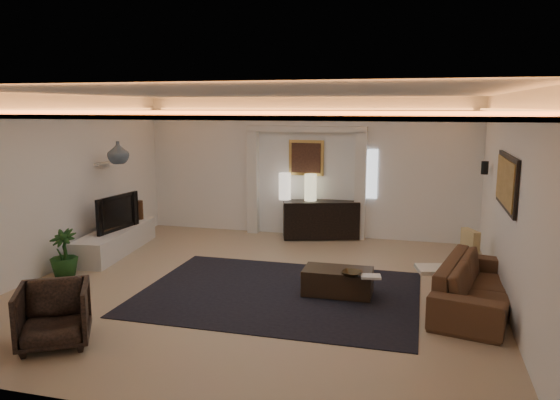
% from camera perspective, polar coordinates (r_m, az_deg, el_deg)
% --- Properties ---
extents(floor, '(7.00, 7.00, 0.00)m').
position_cam_1_polar(floor, '(8.24, -2.45, -9.23)').
color(floor, tan).
rests_on(floor, ground).
extents(ceiling, '(7.00, 7.00, 0.00)m').
position_cam_1_polar(ceiling, '(7.79, -2.62, 11.36)').
color(ceiling, white).
rests_on(ceiling, ground).
extents(wall_back, '(7.00, 0.00, 7.00)m').
position_cam_1_polar(wall_back, '(11.24, 2.84, 3.52)').
color(wall_back, white).
rests_on(wall_back, ground).
extents(wall_front, '(7.00, 0.00, 7.00)m').
position_cam_1_polar(wall_front, '(4.74, -15.41, -5.79)').
color(wall_front, white).
rests_on(wall_front, ground).
extents(wall_left, '(0.00, 7.00, 7.00)m').
position_cam_1_polar(wall_left, '(9.53, -23.04, 1.58)').
color(wall_left, white).
rests_on(wall_left, ground).
extents(wall_right, '(0.00, 7.00, 7.00)m').
position_cam_1_polar(wall_right, '(7.62, 23.46, -0.38)').
color(wall_right, white).
rests_on(wall_right, ground).
extents(cove_soffit, '(7.00, 7.00, 0.04)m').
position_cam_1_polar(cove_soffit, '(7.79, -2.60, 9.30)').
color(cove_soffit, silver).
rests_on(cove_soffit, ceiling).
extents(daylight_slit, '(0.25, 0.03, 1.00)m').
position_cam_1_polar(daylight_slit, '(11.03, 9.69, 2.74)').
color(daylight_slit, white).
rests_on(daylight_slit, wall_back).
extents(area_rug, '(4.00, 3.00, 0.01)m').
position_cam_1_polar(area_rug, '(7.95, -0.10, -9.90)').
color(area_rug, black).
rests_on(area_rug, ground).
extents(pilaster_left, '(0.22, 0.20, 2.20)m').
position_cam_1_polar(pilaster_left, '(11.49, -2.90, 1.89)').
color(pilaster_left, silver).
rests_on(pilaster_left, ground).
extents(pilaster_right, '(0.22, 0.20, 2.20)m').
position_cam_1_polar(pilaster_right, '(11.01, 8.58, 1.44)').
color(pilaster_right, silver).
rests_on(pilaster_right, ground).
extents(alcove_header, '(2.52, 0.20, 0.12)m').
position_cam_1_polar(alcove_header, '(11.08, 2.77, 7.57)').
color(alcove_header, silver).
rests_on(alcove_header, wall_back).
extents(painting_frame, '(0.74, 0.04, 0.74)m').
position_cam_1_polar(painting_frame, '(11.19, 2.82, 4.52)').
color(painting_frame, tan).
rests_on(painting_frame, wall_back).
extents(painting_canvas, '(0.62, 0.02, 0.62)m').
position_cam_1_polar(painting_canvas, '(11.17, 2.79, 4.51)').
color(painting_canvas, '#4C2D1E').
rests_on(painting_canvas, wall_back).
extents(art_panel_frame, '(0.04, 1.64, 0.74)m').
position_cam_1_polar(art_panel_frame, '(7.87, 23.06, 1.80)').
color(art_panel_frame, black).
rests_on(art_panel_frame, wall_right).
extents(art_panel_gold, '(0.02, 1.50, 0.62)m').
position_cam_1_polar(art_panel_gold, '(7.87, 22.88, 1.81)').
color(art_panel_gold, tan).
rests_on(art_panel_gold, wall_right).
extents(wall_sconce, '(0.12, 0.12, 0.22)m').
position_cam_1_polar(wall_sconce, '(9.73, 21.02, 3.23)').
color(wall_sconce, black).
rests_on(wall_sconce, wall_right).
extents(wall_niche, '(0.10, 0.55, 0.04)m').
position_cam_1_polar(wall_niche, '(10.60, -18.22, 3.73)').
color(wall_niche, silver).
rests_on(wall_niche, wall_left).
extents(console, '(1.62, 0.91, 0.77)m').
position_cam_1_polar(console, '(11.10, 4.38, -2.08)').
color(console, black).
rests_on(console, ground).
extents(lamp_left, '(0.32, 0.32, 0.56)m').
position_cam_1_polar(lamp_left, '(11.14, 0.51, 1.60)').
color(lamp_left, white).
rests_on(lamp_left, console).
extents(lamp_right, '(0.26, 0.26, 0.55)m').
position_cam_1_polar(lamp_right, '(11.02, 3.28, 1.49)').
color(lamp_right, '#F9F0B6').
rests_on(lamp_right, console).
extents(media_ledge, '(0.87, 2.44, 0.45)m').
position_cam_1_polar(media_ledge, '(10.51, -17.10, -4.15)').
color(media_ledge, silver).
rests_on(media_ledge, ground).
extents(tv, '(1.15, 0.28, 0.66)m').
position_cam_1_polar(tv, '(10.35, -17.41, -1.25)').
color(tv, black).
rests_on(tv, media_ledge).
extents(figurine, '(0.17, 0.17, 0.38)m').
position_cam_1_polar(figurine, '(11.19, -14.76, -1.03)').
color(figurine, '#412817').
rests_on(figurine, media_ledge).
extents(ginger_jar, '(0.45, 0.45, 0.41)m').
position_cam_1_polar(ginger_jar, '(10.26, -16.90, 4.87)').
color(ginger_jar, '#495A62').
rests_on(ginger_jar, wall_niche).
extents(plant, '(0.43, 0.43, 0.77)m').
position_cam_1_polar(plant, '(9.28, -22.09, -5.30)').
color(plant, '#173C15').
rests_on(plant, ground).
extents(sofa, '(2.40, 1.37, 0.66)m').
position_cam_1_polar(sofa, '(7.77, 20.39, -8.52)').
color(sofa, black).
rests_on(sofa, ground).
extents(throw_blanket, '(0.57, 0.51, 0.05)m').
position_cam_1_polar(throw_blanket, '(7.53, 16.30, -7.12)').
color(throw_blanket, white).
rests_on(throw_blanket, sofa).
extents(throw_pillow, '(0.28, 0.42, 0.41)m').
position_cam_1_polar(throw_pillow, '(9.15, 19.63, -4.27)').
color(throw_pillow, tan).
rests_on(throw_pillow, sofa).
extents(coffee_table, '(0.99, 0.55, 0.37)m').
position_cam_1_polar(coffee_table, '(7.88, 6.19, -8.63)').
color(coffee_table, black).
rests_on(coffee_table, ground).
extents(bowl, '(0.33, 0.33, 0.07)m').
position_cam_1_polar(bowl, '(7.52, 7.64, -7.65)').
color(bowl, '#2F2314').
rests_on(bowl, coffee_table).
extents(magazine, '(0.30, 0.24, 0.03)m').
position_cam_1_polar(magazine, '(7.50, 9.67, -7.91)').
color(magazine, silver).
rests_on(magazine, coffee_table).
extents(armchair, '(1.05, 1.06, 0.71)m').
position_cam_1_polar(armchair, '(6.75, -23.01, -11.24)').
color(armchair, '#36271D').
rests_on(armchair, ground).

